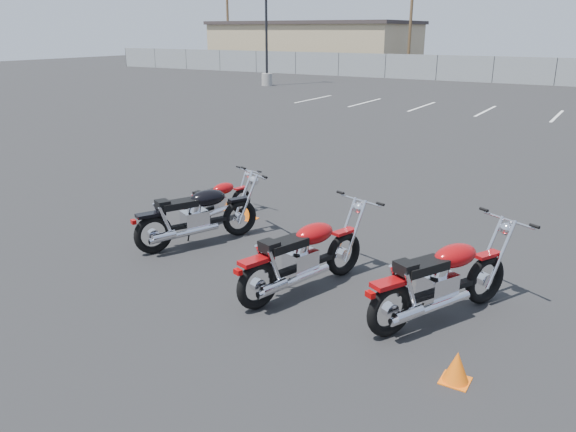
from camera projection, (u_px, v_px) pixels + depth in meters
The scene contains 14 objects.
ground at pixel (258, 262), 8.99m from camera, with size 120.00×120.00×0.00m, color black.
motorcycle_front_red at pixel (218, 201), 10.84m from camera, with size 0.70×1.80×0.88m.
motorcycle_second_black at pixel (198, 215), 9.60m from camera, with size 1.46×2.27×1.15m.
motorcycle_third_red at pixel (304, 256), 7.85m from camera, with size 1.21×2.38×1.17m.
motorcycle_rear_red at pixel (442, 280), 7.07m from camera, with size 1.56×2.34×1.19m.
training_cone_near at pixel (427, 275), 8.20m from camera, with size 0.23×0.23×0.28m.
training_cone_far at pixel (457, 367), 5.90m from camera, with size 0.30×0.30×0.35m.
training_cone_extra at pixel (249, 211), 10.99m from camera, with size 0.30×0.30×0.35m.
light_pole_west at pixel (266, 38), 36.43m from camera, with size 0.80×0.70×11.23m.
chainlink_fence at pixel (556, 72), 37.06m from camera, with size 80.06×0.06×1.80m.
tan_building_west at pixel (315, 45), 53.20m from camera, with size 18.40×10.40×4.30m.
utility_pole_a at pixel (228, 17), 53.92m from camera, with size 1.80×0.24×9.00m.
utility_pole_b at pixel (411, 15), 45.84m from camera, with size 1.80×0.24×9.00m.
parking_line_stripes at pixel (453, 109), 26.43m from camera, with size 15.12×4.00×0.01m.
Camera 1 is at (4.73, -6.83, 3.55)m, focal length 35.00 mm.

